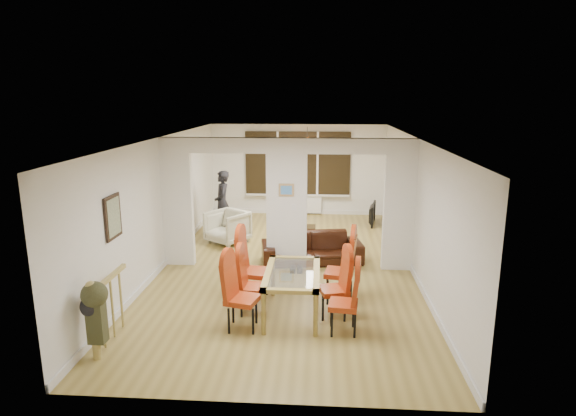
# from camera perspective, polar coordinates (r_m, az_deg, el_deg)

# --- Properties ---
(floor) EXTENTS (5.00, 9.00, 0.01)m
(floor) POSITION_cam_1_polar(r_m,az_deg,el_deg) (9.88, -0.15, -6.89)
(floor) COLOR olive
(floor) RESTS_ON ground
(room_walls) EXTENTS (5.00, 9.00, 2.60)m
(room_walls) POSITION_cam_1_polar(r_m,az_deg,el_deg) (9.51, -0.15, 0.49)
(room_walls) COLOR silver
(room_walls) RESTS_ON floor
(divider_wall) EXTENTS (5.00, 0.18, 2.60)m
(divider_wall) POSITION_cam_1_polar(r_m,az_deg,el_deg) (9.51, -0.15, 0.49)
(divider_wall) COLOR white
(divider_wall) RESTS_ON floor
(bay_window_blinds) EXTENTS (3.00, 0.08, 1.80)m
(bay_window_blinds) POSITION_cam_1_polar(r_m,az_deg,el_deg) (13.84, 1.15, 5.34)
(bay_window_blinds) COLOR black
(bay_window_blinds) RESTS_ON room_walls
(radiator) EXTENTS (1.40, 0.08, 0.50)m
(radiator) POSITION_cam_1_polar(r_m,az_deg,el_deg) (14.02, 1.12, 0.45)
(radiator) COLOR white
(radiator) RESTS_ON floor
(pendant_light) EXTENTS (0.36, 0.36, 0.36)m
(pendant_light) POSITION_cam_1_polar(r_m,az_deg,el_deg) (12.62, 2.28, 7.54)
(pendant_light) COLOR orange
(pendant_light) RESTS_ON room_walls
(stair_newel) EXTENTS (0.40, 1.20, 1.10)m
(stair_newel) POSITION_cam_1_polar(r_m,az_deg,el_deg) (7.29, -20.31, -10.62)
(stair_newel) COLOR #A4914B
(stair_newel) RESTS_ON floor
(wall_poster) EXTENTS (0.04, 0.52, 0.67)m
(wall_poster) POSITION_cam_1_polar(r_m,az_deg,el_deg) (7.74, -20.04, -1.00)
(wall_poster) COLOR gray
(wall_poster) RESTS_ON room_walls
(pillar_photo) EXTENTS (0.30, 0.03, 0.25)m
(pillar_photo) POSITION_cam_1_polar(r_m,az_deg,el_deg) (9.35, -0.20, 2.15)
(pillar_photo) COLOR #4C8CD8
(pillar_photo) RESTS_ON divider_wall
(dining_table) EXTENTS (0.85, 1.52, 0.71)m
(dining_table) POSITION_cam_1_polar(r_m,az_deg,el_deg) (7.71, 0.51, -10.02)
(dining_table) COLOR olive
(dining_table) RESTS_ON floor
(dining_chair_la) EXTENTS (0.53, 0.53, 1.09)m
(dining_chair_la) POSITION_cam_1_polar(r_m,az_deg,el_deg) (7.21, -5.44, -10.14)
(dining_chair_la) COLOR #982E0F
(dining_chair_la) RESTS_ON floor
(dining_chair_lb) EXTENTS (0.43, 0.43, 1.02)m
(dining_chair_lb) POSITION_cam_1_polar(r_m,az_deg,el_deg) (7.69, -4.19, -8.86)
(dining_chair_lb) COLOR #982E0F
(dining_chair_lb) RESTS_ON floor
(dining_chair_lc) EXTENTS (0.53, 0.53, 1.15)m
(dining_chair_lc) POSITION_cam_1_polar(r_m,az_deg,el_deg) (8.16, -4.03, -7.01)
(dining_chair_lc) COLOR #982E0F
(dining_chair_lc) RESTS_ON floor
(dining_chair_ra) EXTENTS (0.45, 0.45, 1.02)m
(dining_chair_ra) POSITION_cam_1_polar(r_m,az_deg,el_deg) (7.13, 6.58, -10.74)
(dining_chair_ra) COLOR #982E0F
(dining_chair_ra) RESTS_ON floor
(dining_chair_rb) EXTENTS (0.51, 0.51, 1.04)m
(dining_chair_rb) POSITION_cam_1_polar(r_m,az_deg,el_deg) (7.59, 5.48, -9.11)
(dining_chair_rb) COLOR #982E0F
(dining_chair_rb) RESTS_ON floor
(dining_chair_rc) EXTENTS (0.53, 0.53, 1.16)m
(dining_chair_rc) POSITION_cam_1_polar(r_m,az_deg,el_deg) (8.16, 6.10, -7.06)
(dining_chair_rc) COLOR #982E0F
(dining_chair_rc) RESTS_ON floor
(sofa) EXTENTS (2.17, 1.14, 0.60)m
(sofa) POSITION_cam_1_polar(r_m,az_deg,el_deg) (10.04, 2.84, -4.75)
(sofa) COLOR black
(sofa) RESTS_ON floor
(armchair) EXTENTS (1.15, 1.15, 0.76)m
(armchair) POSITION_cam_1_polar(r_m,az_deg,el_deg) (11.38, -7.18, -2.25)
(armchair) COLOR #BDBAA0
(armchair) RESTS_ON floor
(person) EXTENTS (0.66, 0.51, 1.61)m
(person) POSITION_cam_1_polar(r_m,az_deg,el_deg) (11.98, -7.78, 0.59)
(person) COLOR black
(person) RESTS_ON floor
(television) EXTENTS (0.98, 0.29, 0.56)m
(television) POSITION_cam_1_polar(r_m,az_deg,el_deg) (13.17, 9.64, -0.66)
(television) COLOR black
(television) RESTS_ON floor
(coffee_table) EXTENTS (0.90, 0.48, 0.20)m
(coffee_table) POSITION_cam_1_polar(r_m,az_deg,el_deg) (12.05, 1.17, -2.65)
(coffee_table) COLOR black
(coffee_table) RESTS_ON floor
(bottle) EXTENTS (0.07, 0.07, 0.27)m
(bottle) POSITION_cam_1_polar(r_m,az_deg,el_deg) (12.05, 0.75, -1.48)
(bottle) COLOR #143F19
(bottle) RESTS_ON coffee_table
(bowl) EXTENTS (0.23, 0.23, 0.06)m
(bowl) POSITION_cam_1_polar(r_m,az_deg,el_deg) (11.94, -0.02, -2.16)
(bowl) COLOR black
(bowl) RESTS_ON coffee_table
(shoes) EXTENTS (0.24, 0.26, 0.10)m
(shoes) POSITION_cam_1_polar(r_m,az_deg,el_deg) (9.55, 1.00, -7.30)
(shoes) COLOR black
(shoes) RESTS_ON floor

